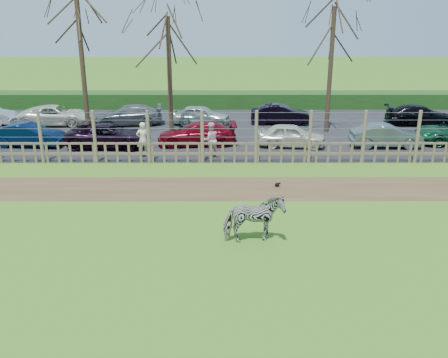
{
  "coord_description": "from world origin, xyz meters",
  "views": [
    {
      "loc": [
        0.98,
        -14.47,
        7.0
      ],
      "look_at": [
        1.0,
        2.5,
        1.1
      ],
      "focal_mm": 40.0,
      "sensor_mm": 36.0,
      "label": 1
    }
  ],
  "objects_px": {
    "car_1": "(29,135)",
    "car_8": "(55,115)",
    "crow": "(277,185)",
    "car_10": "(201,115)",
    "tree_right": "(332,40)",
    "car_3": "(197,134)",
    "car_11": "(280,114)",
    "visitor_a": "(143,140)",
    "car_5": "(386,136)",
    "tree_mid": "(169,47)",
    "car_2": "(109,136)",
    "zebra": "(254,219)",
    "car_9": "(128,115)",
    "tree_left": "(80,34)",
    "visitor_b": "(210,140)",
    "car_13": "(420,115)",
    "car_4": "(291,135)"
  },
  "relations": [
    {
      "from": "car_2",
      "to": "car_10",
      "type": "relative_size",
      "value": 1.23
    },
    {
      "from": "zebra",
      "to": "car_8",
      "type": "relative_size",
      "value": 0.43
    },
    {
      "from": "visitor_a",
      "to": "visitor_b",
      "type": "relative_size",
      "value": 1.0
    },
    {
      "from": "visitor_b",
      "to": "car_10",
      "type": "distance_m",
      "value": 7.07
    },
    {
      "from": "zebra",
      "to": "visitor_a",
      "type": "distance_m",
      "value": 10.39
    },
    {
      "from": "car_11",
      "to": "car_2",
      "type": "bearing_deg",
      "value": 123.21
    },
    {
      "from": "zebra",
      "to": "car_11",
      "type": "height_order",
      "value": "zebra"
    },
    {
      "from": "car_2",
      "to": "car_11",
      "type": "bearing_deg",
      "value": -58.57
    },
    {
      "from": "car_4",
      "to": "car_10",
      "type": "distance_m",
      "value": 7.08
    },
    {
      "from": "tree_left",
      "to": "visitor_b",
      "type": "relative_size",
      "value": 4.57
    },
    {
      "from": "car_1",
      "to": "crow",
      "type": "bearing_deg",
      "value": -111.17
    },
    {
      "from": "car_1",
      "to": "car_11",
      "type": "xyz_separation_m",
      "value": [
        13.71,
        5.21,
        0.0
      ]
    },
    {
      "from": "tree_right",
      "to": "car_13",
      "type": "xyz_separation_m",
      "value": [
        6.11,
        1.79,
        -4.6
      ]
    },
    {
      "from": "tree_left",
      "to": "car_3",
      "type": "relative_size",
      "value": 1.9
    },
    {
      "from": "car_10",
      "to": "car_13",
      "type": "distance_m",
      "value": 13.5
    },
    {
      "from": "visitor_b",
      "to": "car_3",
      "type": "xyz_separation_m",
      "value": [
        -0.78,
        2.3,
        -0.26
      ]
    },
    {
      "from": "tree_mid",
      "to": "car_3",
      "type": "bearing_deg",
      "value": -56.6
    },
    {
      "from": "tree_mid",
      "to": "car_11",
      "type": "xyz_separation_m",
      "value": [
        6.52,
        2.57,
        -4.23
      ]
    },
    {
      "from": "visitor_a",
      "to": "car_11",
      "type": "height_order",
      "value": "visitor_a"
    },
    {
      "from": "car_1",
      "to": "car_8",
      "type": "bearing_deg",
      "value": 7.41
    },
    {
      "from": "tree_mid",
      "to": "car_3",
      "type": "height_order",
      "value": "tree_mid"
    },
    {
      "from": "tree_right",
      "to": "visitor_b",
      "type": "bearing_deg",
      "value": -141.96
    },
    {
      "from": "visitor_b",
      "to": "car_8",
      "type": "distance_m",
      "value": 11.99
    },
    {
      "from": "car_11",
      "to": "visitor_a",
      "type": "bearing_deg",
      "value": 137.8
    },
    {
      "from": "car_5",
      "to": "car_10",
      "type": "bearing_deg",
      "value": 63.18
    },
    {
      "from": "car_10",
      "to": "zebra",
      "type": "bearing_deg",
      "value": -167.9
    },
    {
      "from": "tree_left",
      "to": "car_10",
      "type": "xyz_separation_m",
      "value": [
        6.11,
        3.33,
        -4.98
      ]
    },
    {
      "from": "tree_left",
      "to": "visitor_b",
      "type": "xyz_separation_m",
      "value": [
        6.86,
        -3.7,
        -4.71
      ]
    },
    {
      "from": "tree_right",
      "to": "car_13",
      "type": "bearing_deg",
      "value": 16.37
    },
    {
      "from": "car_2",
      "to": "car_4",
      "type": "xyz_separation_m",
      "value": [
        9.49,
        0.05,
        0.0
      ]
    },
    {
      "from": "crow",
      "to": "car_8",
      "type": "distance_m",
      "value": 16.78
    },
    {
      "from": "visitor_a",
      "to": "car_2",
      "type": "relative_size",
      "value": 0.4
    },
    {
      "from": "visitor_a",
      "to": "car_13",
      "type": "bearing_deg",
      "value": -171.76
    },
    {
      "from": "tree_right",
      "to": "car_9",
      "type": "xyz_separation_m",
      "value": [
        -11.88,
        1.81,
        -4.6
      ]
    },
    {
      "from": "car_3",
      "to": "car_11",
      "type": "relative_size",
      "value": 1.14
    },
    {
      "from": "tree_right",
      "to": "car_1",
      "type": "distance_m",
      "value": 17.12
    },
    {
      "from": "car_8",
      "to": "car_9",
      "type": "height_order",
      "value": "same"
    },
    {
      "from": "tree_mid",
      "to": "car_1",
      "type": "bearing_deg",
      "value": -159.82
    },
    {
      "from": "car_5",
      "to": "car_10",
      "type": "relative_size",
      "value": 1.03
    },
    {
      "from": "zebra",
      "to": "car_13",
      "type": "relative_size",
      "value": 0.45
    },
    {
      "from": "car_1",
      "to": "car_8",
      "type": "distance_m",
      "value": 4.96
    },
    {
      "from": "crow",
      "to": "car_10",
      "type": "bearing_deg",
      "value": 107.82
    },
    {
      "from": "tree_right",
      "to": "car_10",
      "type": "distance_m",
      "value": 8.9
    },
    {
      "from": "car_10",
      "to": "car_11",
      "type": "height_order",
      "value": "same"
    },
    {
      "from": "crow",
      "to": "tree_right",
      "type": "bearing_deg",
      "value": 67.71
    },
    {
      "from": "tree_right",
      "to": "car_3",
      "type": "distance_m",
      "value": 9.2
    },
    {
      "from": "visitor_b",
      "to": "car_13",
      "type": "distance_m",
      "value": 14.54
    },
    {
      "from": "zebra",
      "to": "car_2",
      "type": "xyz_separation_m",
      "value": [
        -6.89,
        11.03,
        -0.14
      ]
    },
    {
      "from": "tree_right",
      "to": "car_1",
      "type": "bearing_deg",
      "value": -169.02
    },
    {
      "from": "tree_mid",
      "to": "crow",
      "type": "height_order",
      "value": "tree_mid"
    }
  ]
}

